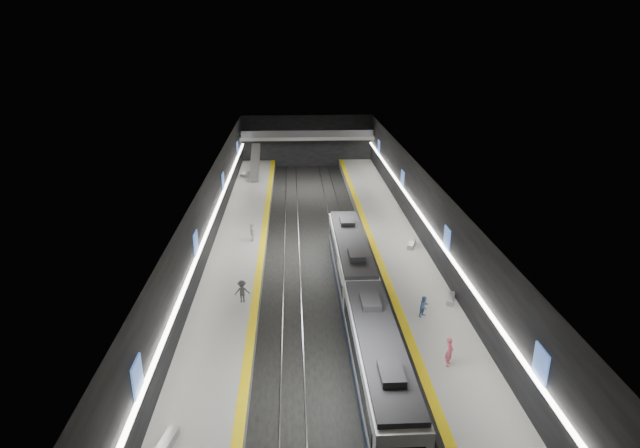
{
  "coord_description": "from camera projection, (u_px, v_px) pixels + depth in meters",
  "views": [
    {
      "loc": [
        -2.27,
        -46.97,
        20.48
      ],
      "look_at": [
        0.33,
        2.63,
        2.2
      ],
      "focal_mm": 30.0,
      "sensor_mm": 36.0,
      "label": 1
    }
  ],
  "objects": [
    {
      "name": "wall_right",
      "position": [
        424.0,
        214.0,
        50.31
      ],
      "size": [
        0.04,
        70.0,
        8.0
      ],
      "primitive_type": "cube",
      "color": "black",
      "rests_on": "ground"
    },
    {
      "name": "tactile_strip_right",
      "position": [
        373.0,
        244.0,
        51.11
      ],
      "size": [
        0.6,
        70.0,
        0.02
      ],
      "primitive_type": "cube",
      "color": "yellow",
      "rests_on": "platform_right"
    },
    {
      "name": "ceiling",
      "position": [
        318.0,
        174.0,
        48.44
      ],
      "size": [
        20.0,
        70.0,
        0.04
      ],
      "primitive_type": "cube",
      "rotation": [
        3.14,
        0.0,
        0.0
      ],
      "color": "beige",
      "rests_on": "wall_left"
    },
    {
      "name": "bench_left_far",
      "position": [
        245.0,
        174.0,
        74.64
      ],
      "size": [
        1.34,
        2.1,
        0.5
      ],
      "primitive_type": "cube",
      "rotation": [
        0.0,
        0.0,
        -0.41
      ],
      "color": "#99999E",
      "rests_on": "platform_left"
    },
    {
      "name": "bench_right_near",
      "position": [
        451.0,
        299.0,
        40.39
      ],
      "size": [
        1.11,
        1.82,
        0.43
      ],
      "primitive_type": "cube",
      "rotation": [
        0.0,
        0.0,
        -0.38
      ],
      "color": "#99999E",
      "rests_on": "platform_right"
    },
    {
      "name": "wall_back",
      "position": [
        307.0,
        141.0,
        82.62
      ],
      "size": [
        20.0,
        0.04,
        8.0
      ],
      "primitive_type": "cube",
      "color": "black",
      "rests_on": "ground"
    },
    {
      "name": "cove_light_right",
      "position": [
        422.0,
        216.0,
        50.37
      ],
      "size": [
        0.25,
        68.6,
        0.12
      ],
      "primitive_type": "cube",
      "color": "white",
      "rests_on": "wall_right"
    },
    {
      "name": "rails",
      "position": [
        318.0,
        254.0,
        51.18
      ],
      "size": [
        6.52,
        70.0,
        0.12
      ],
      "color": "gray",
      "rests_on": "ground"
    },
    {
      "name": "passenger_left_b",
      "position": [
        242.0,
        291.0,
        40.08
      ],
      "size": [
        1.21,
        0.79,
        1.76
      ],
      "primitive_type": "imported",
      "rotation": [
        0.0,
        0.0,
        3.26
      ],
      "color": "#3A3940",
      "rests_on": "platform_left"
    },
    {
      "name": "bench_right_far",
      "position": [
        412.0,
        244.0,
        50.46
      ],
      "size": [
        1.19,
        1.98,
        0.47
      ],
      "primitive_type": "cube",
      "rotation": [
        0.0,
        0.0,
        -0.37
      ],
      "color": "#99999E",
      "rests_on": "platform_right"
    },
    {
      "name": "escalator",
      "position": [
        255.0,
        162.0,
        74.2
      ],
      "size": [
        1.2,
        7.5,
        3.92
      ],
      "primitive_type": "cube",
      "rotation": [
        0.44,
        0.0,
        0.0
      ],
      "color": "#99999E",
      "rests_on": "platform_left"
    },
    {
      "name": "bench_left_near",
      "position": [
        167.0,
        443.0,
        26.34
      ],
      "size": [
        0.95,
        2.01,
        0.47
      ],
      "primitive_type": "cube",
      "rotation": [
        0.0,
        0.0,
        -0.22
      ],
      "color": "#99999E",
      "rests_on": "platform_left"
    },
    {
      "name": "tile_surface_right",
      "position": [
        396.0,
        244.0,
        51.22
      ],
      "size": [
        5.0,
        70.0,
        0.02
      ],
      "primitive_type": "cube",
      "color": "#9F9F9A",
      "rests_on": "platform_right"
    },
    {
      "name": "platform_left",
      "position": [
        239.0,
        252.0,
        50.66
      ],
      "size": [
        5.0,
        70.0,
        1.0
      ],
      "primitive_type": "cube",
      "color": "slate",
      "rests_on": "ground"
    },
    {
      "name": "train",
      "position": [
        362.0,
        301.0,
        38.05
      ],
      "size": [
        2.69,
        30.04,
        3.6
      ],
      "color": "#101E3C",
      "rests_on": "ground"
    },
    {
      "name": "tactile_strip_left",
      "position": [
        262.0,
        246.0,
        50.59
      ],
      "size": [
        0.6,
        70.0,
        0.02
      ],
      "primitive_type": "cube",
      "color": "yellow",
      "rests_on": "platform_left"
    },
    {
      "name": "cove_light_left",
      "position": [
        212.0,
        220.0,
        49.41
      ],
      "size": [
        0.25,
        68.6,
        0.12
      ],
      "primitive_type": "cube",
      "color": "white",
      "rests_on": "wall_left"
    },
    {
      "name": "passenger_left_a",
      "position": [
        252.0,
        232.0,
        51.68
      ],
      "size": [
        0.75,
        1.1,
        1.74
      ],
      "primitive_type": "imported",
      "rotation": [
        0.0,
        0.0,
        -1.22
      ],
      "color": "silver",
      "rests_on": "platform_left"
    },
    {
      "name": "platform_right",
      "position": [
        396.0,
        249.0,
        51.4
      ],
      "size": [
        5.0,
        70.0,
        1.0
      ],
      "primitive_type": "cube",
      "color": "slate",
      "rests_on": "ground"
    },
    {
      "name": "passenger_right_b",
      "position": [
        424.0,
        307.0,
        38.09
      ],
      "size": [
        0.97,
        0.95,
        1.58
      ],
      "primitive_type": "imported",
      "rotation": [
        0.0,
        0.0,
        0.67
      ],
      "color": "#48669C",
      "rests_on": "platform_right"
    },
    {
      "name": "passenger_right_a",
      "position": [
        449.0,
        352.0,
        32.48
      ],
      "size": [
        0.66,
        0.81,
        1.9
      ],
      "primitive_type": "imported",
      "rotation": [
        0.0,
        0.0,
        1.23
      ],
      "color": "#D24E65",
      "rests_on": "platform_right"
    },
    {
      "name": "wall_left",
      "position": [
        210.0,
        218.0,
        49.33
      ],
      "size": [
        0.04,
        70.0,
        8.0
      ],
      "primitive_type": "cube",
      "color": "black",
      "rests_on": "ground"
    },
    {
      "name": "tile_surface_left",
      "position": [
        239.0,
        247.0,
        50.48
      ],
      "size": [
        5.0,
        70.0,
        0.02
      ],
      "primitive_type": "cube",
      "color": "#9F9F9A",
      "rests_on": "platform_left"
    },
    {
      "name": "ground",
      "position": [
        318.0,
        255.0,
        51.2
      ],
      "size": [
        70.0,
        70.0,
        0.0
      ],
      "primitive_type": "plane",
      "color": "black",
      "rests_on": "ground"
    },
    {
      "name": "ad_posters",
      "position": [
        317.0,
        207.0,
        50.58
      ],
      "size": [
        19.94,
        53.5,
        2.2
      ],
      "color": "#4671D2",
      "rests_on": "wall_left"
    },
    {
      "name": "mezzanine_bridge",
      "position": [
        307.0,
        137.0,
        80.32
      ],
      "size": [
        20.0,
        3.0,
        1.5
      ],
      "color": "gray",
      "rests_on": "wall_left"
    }
  ]
}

